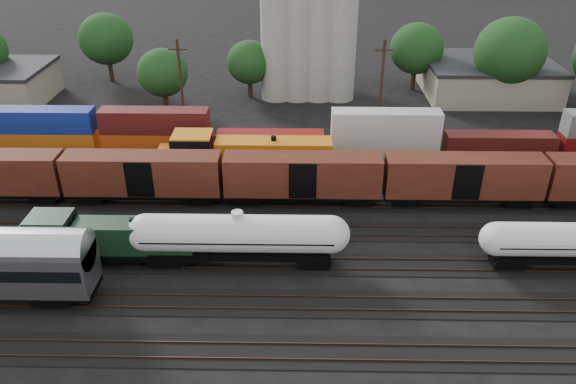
{
  "coord_description": "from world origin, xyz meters",
  "views": [
    {
      "loc": [
        1.98,
        -42.86,
        27.87
      ],
      "look_at": [
        1.2,
        2.0,
        3.0
      ],
      "focal_mm": 35.0,
      "sensor_mm": 36.0,
      "label": 1
    }
  ],
  "objects_px": {
    "orange_locomotive": "(241,156)",
    "grain_silo": "(307,20)",
    "green_locomotive": "(101,238)",
    "tank_car_a": "(238,236)"
  },
  "relations": [
    {
      "from": "orange_locomotive",
      "to": "grain_silo",
      "type": "xyz_separation_m",
      "value": [
        7.1,
        26.0,
        8.43
      ]
    },
    {
      "from": "green_locomotive",
      "to": "tank_car_a",
      "type": "relative_size",
      "value": 0.88
    },
    {
      "from": "green_locomotive",
      "to": "tank_car_a",
      "type": "xyz_separation_m",
      "value": [
        11.23,
        0.0,
        0.38
      ]
    },
    {
      "from": "green_locomotive",
      "to": "orange_locomotive",
      "type": "height_order",
      "value": "orange_locomotive"
    },
    {
      "from": "green_locomotive",
      "to": "orange_locomotive",
      "type": "relative_size",
      "value": 0.8
    },
    {
      "from": "green_locomotive",
      "to": "tank_car_a",
      "type": "height_order",
      "value": "tank_car_a"
    },
    {
      "from": "tank_car_a",
      "to": "orange_locomotive",
      "type": "distance_m",
      "value": 15.04
    },
    {
      "from": "orange_locomotive",
      "to": "grain_silo",
      "type": "height_order",
      "value": "grain_silo"
    },
    {
      "from": "tank_car_a",
      "to": "orange_locomotive",
      "type": "xyz_separation_m",
      "value": [
        -1.11,
        15.0,
        0.02
      ]
    },
    {
      "from": "green_locomotive",
      "to": "grain_silo",
      "type": "xyz_separation_m",
      "value": [
        17.22,
        41.0,
        8.83
      ]
    }
  ]
}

